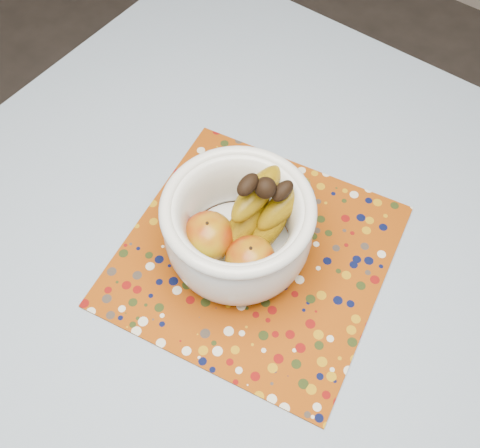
# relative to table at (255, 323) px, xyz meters

# --- Properties ---
(table) EXTENTS (1.20, 1.20, 0.75)m
(table) POSITION_rel_table_xyz_m (0.00, 0.00, 0.00)
(table) COLOR brown
(table) RESTS_ON ground
(tablecloth) EXTENTS (1.32, 1.32, 0.01)m
(tablecloth) POSITION_rel_table_xyz_m (0.00, 0.00, 0.08)
(tablecloth) COLOR slate
(tablecloth) RESTS_ON table
(placemat) EXTENTS (0.48, 0.48, 0.00)m
(placemat) POSITION_rel_table_xyz_m (-0.05, 0.07, 0.09)
(placemat) COLOR #873707
(placemat) RESTS_ON tablecloth
(fruit_bowl) EXTENTS (0.23, 0.24, 0.19)m
(fruit_bowl) POSITION_rel_table_xyz_m (-0.07, 0.06, 0.17)
(fruit_bowl) COLOR white
(fruit_bowl) RESTS_ON placemat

